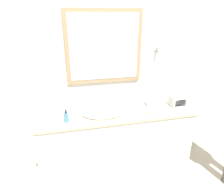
{
  "coord_description": "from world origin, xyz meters",
  "views": [
    {
      "loc": [
        -0.54,
        -1.85,
        1.96
      ],
      "look_at": [
        -0.05,
        0.3,
        1.05
      ],
      "focal_mm": 32.0,
      "sensor_mm": 36.0,
      "label": 1
    }
  ],
  "objects_px": {
    "soap_bottle": "(66,117)",
    "picture_frame": "(152,110)",
    "sink_basin": "(103,111)",
    "appliance_box": "(178,101)"
  },
  "relations": [
    {
      "from": "appliance_box",
      "to": "soap_bottle",
      "type": "bearing_deg",
      "value": -175.3
    },
    {
      "from": "sink_basin",
      "to": "picture_frame",
      "type": "relative_size",
      "value": 4.48
    },
    {
      "from": "sink_basin",
      "to": "appliance_box",
      "type": "bearing_deg",
      "value": -0.61
    },
    {
      "from": "soap_bottle",
      "to": "picture_frame",
      "type": "distance_m",
      "value": 0.99
    },
    {
      "from": "soap_bottle",
      "to": "picture_frame",
      "type": "bearing_deg",
      "value": -2.65
    },
    {
      "from": "soap_bottle",
      "to": "picture_frame",
      "type": "xyz_separation_m",
      "value": [
        0.99,
        -0.05,
        -0.0
      ]
    },
    {
      "from": "appliance_box",
      "to": "picture_frame",
      "type": "xyz_separation_m",
      "value": [
        -0.43,
        -0.16,
        -0.01
      ]
    },
    {
      "from": "soap_bottle",
      "to": "picture_frame",
      "type": "relative_size",
      "value": 1.34
    },
    {
      "from": "picture_frame",
      "to": "sink_basin",
      "type": "bearing_deg",
      "value": 162.76
    },
    {
      "from": "soap_bottle",
      "to": "appliance_box",
      "type": "xyz_separation_m",
      "value": [
        1.42,
        0.12,
        0.0
      ]
    }
  ]
}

